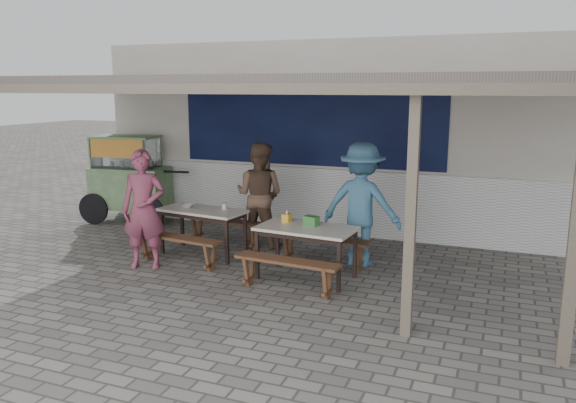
% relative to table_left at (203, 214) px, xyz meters
% --- Properties ---
extents(ground, '(60.00, 60.00, 0.00)m').
position_rel_table_left_xyz_m(ground, '(1.24, -0.92, -0.67)').
color(ground, slate).
rests_on(ground, ground).
extents(back_wall, '(9.00, 1.28, 3.50)m').
position_rel_table_left_xyz_m(back_wall, '(1.24, 2.66, 1.05)').
color(back_wall, beige).
rests_on(back_wall, ground).
extents(warung_roof, '(9.00, 4.21, 2.81)m').
position_rel_table_left_xyz_m(warung_roof, '(1.26, -0.02, 2.05)').
color(warung_roof, '#564E4A').
rests_on(warung_roof, ground).
extents(table_left, '(1.46, 0.80, 0.75)m').
position_rel_table_left_xyz_m(table_left, '(0.00, 0.00, 0.00)').
color(table_left, beige).
rests_on(table_left, ground).
extents(bench_left_street, '(1.52, 0.45, 0.45)m').
position_rel_table_left_xyz_m(bench_left_street, '(-0.07, -0.62, -0.33)').
color(bench_left_street, brown).
rests_on(bench_left_street, ground).
extents(bench_left_wall, '(1.52, 0.45, 0.45)m').
position_rel_table_left_xyz_m(bench_left_wall, '(0.07, 0.62, -0.33)').
color(bench_left_wall, brown).
rests_on(bench_left_wall, ground).
extents(table_right, '(1.40, 0.85, 0.75)m').
position_rel_table_left_xyz_m(table_right, '(1.94, -0.48, 0.00)').
color(table_right, beige).
rests_on(table_right, ground).
extents(bench_right_street, '(1.47, 0.39, 0.45)m').
position_rel_table_left_xyz_m(bench_right_street, '(1.89, -1.09, -0.33)').
color(bench_right_street, brown).
rests_on(bench_right_street, ground).
extents(bench_right_wall, '(1.47, 0.39, 0.45)m').
position_rel_table_left_xyz_m(bench_right_wall, '(1.99, 0.14, -0.33)').
color(bench_right_wall, brown).
rests_on(bench_right_wall, ground).
extents(vendor_cart, '(2.10, 1.05, 1.73)m').
position_rel_table_left_xyz_m(vendor_cart, '(-2.52, 1.47, 0.27)').
color(vendor_cart, '#83A56E').
rests_on(vendor_cart, ground).
extents(patron_street_side, '(0.76, 0.63, 1.78)m').
position_rel_table_left_xyz_m(patron_street_side, '(-0.47, -0.89, 0.22)').
color(patron_street_side, '#7F374D').
rests_on(patron_street_side, ground).
extents(patron_wall_side, '(0.87, 0.68, 1.77)m').
position_rel_table_left_xyz_m(patron_wall_side, '(0.63, 0.82, 0.22)').
color(patron_wall_side, brown).
rests_on(patron_wall_side, ground).
extents(patron_right_table, '(1.24, 0.75, 1.87)m').
position_rel_table_left_xyz_m(patron_right_table, '(2.49, 0.45, 0.27)').
color(patron_right_table, teal).
rests_on(patron_right_table, ground).
extents(tissue_box, '(0.13, 0.13, 0.11)m').
position_rel_table_left_xyz_m(tissue_box, '(1.57, -0.28, 0.14)').
color(tissue_box, gold).
rests_on(tissue_box, table_right).
extents(donation_box, '(0.23, 0.18, 0.13)m').
position_rel_table_left_xyz_m(donation_box, '(1.97, -0.36, 0.15)').
color(donation_box, '#377634').
rests_on(donation_box, table_right).
extents(condiment_jar, '(0.09, 0.09, 0.10)m').
position_rel_table_left_xyz_m(condiment_jar, '(0.32, 0.15, 0.13)').
color(condiment_jar, beige).
rests_on(condiment_jar, table_left).
extents(condiment_bowl, '(0.24, 0.24, 0.05)m').
position_rel_table_left_xyz_m(condiment_bowl, '(-0.31, 0.05, 0.10)').
color(condiment_bowl, silver).
rests_on(condiment_bowl, table_left).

